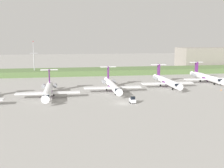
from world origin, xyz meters
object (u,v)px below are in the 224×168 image
(safety_cone_front_marker, at_px, (221,90))
(regional_jet_fourth, at_px, (166,81))
(baggage_tug, at_px, (133,100))
(regional_jet_third, at_px, (112,85))
(antenna_mast, at_px, (34,61))
(regional_jet_fifth, at_px, (206,77))
(regional_jet_second, at_px, (48,90))

(safety_cone_front_marker, bearing_deg, regional_jet_fourth, 147.44)
(baggage_tug, bearing_deg, regional_jet_third, 98.71)
(regional_jet_third, bearing_deg, antenna_mast, 123.91)
(regional_jet_fourth, distance_m, antenna_mast, 77.02)
(regional_jet_fourth, xyz_separation_m, safety_cone_front_marker, (19.24, -12.29, -2.26))
(regional_jet_fifth, xyz_separation_m, antenna_mast, (-84.48, 37.74, 5.59))
(regional_jet_second, relative_size, baggage_tug, 9.69)
(regional_jet_fourth, xyz_separation_m, baggage_tug, (-21.94, -28.29, -1.53))
(regional_jet_third, bearing_deg, regional_jet_fourth, 14.59)
(regional_jet_third, distance_m, antenna_mast, 64.36)
(regional_jet_second, height_order, antenna_mast, antenna_mast)
(regional_jet_second, height_order, safety_cone_front_marker, regional_jet_second)
(regional_jet_fourth, relative_size, antenna_mast, 1.60)
(baggage_tug, xyz_separation_m, safety_cone_front_marker, (41.18, 16.01, -0.73))
(regional_jet_fifth, bearing_deg, regional_jet_fourth, -159.22)
(regional_jet_fourth, bearing_deg, baggage_tug, -127.79)
(antenna_mast, bearing_deg, safety_cone_front_marker, -36.28)
(antenna_mast, height_order, baggage_tug, antenna_mast)
(regional_jet_second, distance_m, baggage_tug, 31.63)
(regional_jet_third, distance_m, regional_jet_fifth, 51.11)
(regional_jet_second, xyz_separation_m, baggage_tug, (28.09, -14.47, -1.53))
(baggage_tug, bearing_deg, antenna_mast, 117.55)
(regional_jet_second, bearing_deg, baggage_tug, -27.25)
(regional_jet_third, xyz_separation_m, safety_cone_front_marker, (44.51, -5.71, -2.26))
(regional_jet_second, bearing_deg, safety_cone_front_marker, 1.27)
(regional_jet_fifth, bearing_deg, regional_jet_second, -162.81)
(regional_jet_second, height_order, regional_jet_fourth, same)
(regional_jet_fifth, distance_m, safety_cone_front_marker, 21.71)
(regional_jet_fifth, xyz_separation_m, safety_cone_front_marker, (-4.21, -21.18, -2.26))
(baggage_tug, relative_size, safety_cone_front_marker, 5.82)
(antenna_mast, bearing_deg, regional_jet_second, -79.68)
(regional_jet_second, relative_size, regional_jet_third, 1.00)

